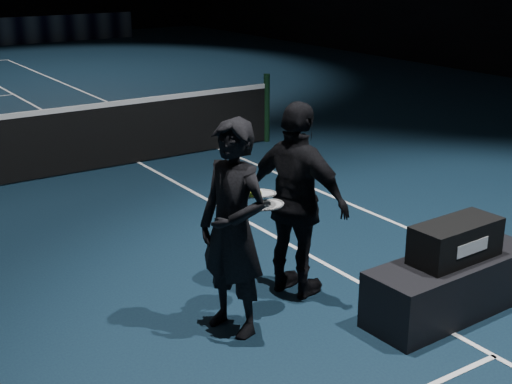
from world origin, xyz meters
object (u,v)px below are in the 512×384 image
Objects in this scene: racket_upper at (261,193)px; tennis_balls at (253,192)px; player_a at (233,229)px; racket_lower at (269,205)px; player_b at (297,201)px; racket_bag at (456,241)px; player_bench at (451,285)px.

tennis_balls is at bearing -170.43° from racket_upper.
player_a reaches higher than racket_lower.
racket_upper is at bearing 141.34° from racket_lower.
player_b reaches higher than tennis_balls.
tennis_balls is (-0.57, -0.17, 0.24)m from player_b.
player_bench is at bearing 0.00° from racket_bag.
player_a is 0.35m from tennis_balls.
racket_upper is (-1.32, 0.93, 0.81)m from player_bench.
racket_bag is 1.58m from racket_lower.
player_bench is at bearing -52.84° from racket_lower.
racket_lower is 5.67× the size of tennis_balls.
racket_bag is 1.37m from player_b.
racket_lower is 0.12m from racket_upper.
tennis_balls is (-0.19, -0.05, 0.16)m from racket_lower.
tennis_balls reaches higher than racket_bag.
tennis_balls is at bearing 147.14° from racket_bag.
player_bench is 2.42× the size of racket_lower.
tennis_balls is at bearing 88.56° from player_b.
player_bench is 13.70× the size of tennis_balls.
racket_bag is at bearing 0.00° from player_bench.
racket_upper is (-1.32, 0.93, 0.40)m from racket_bag.
player_bench is 1.71m from racket_lower.
racket_upper reaches higher than racket_bag.
player_bench is 1.81m from racket_upper.
player_b is 14.61× the size of tennis_balls.
player_b is at bearing 16.49° from tennis_balls.
racket_lower is at bearing 15.50° from tennis_balls.
player_bench is 0.94× the size of player_b.
player_bench is 0.41m from racket_bag.
player_bench is 1.49m from player_b.
player_a is 0.44m from racket_upper.
player_a is 2.58× the size of racket_upper.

